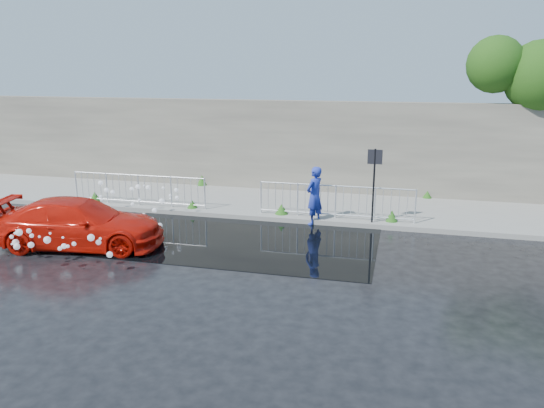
{
  "coord_description": "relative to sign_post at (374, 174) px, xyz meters",
  "views": [
    {
      "loc": [
        5.04,
        -13.23,
        4.94
      ],
      "look_at": [
        1.36,
        1.43,
        1.0
      ],
      "focal_mm": 35.0,
      "sensor_mm": 36.0,
      "label": 1
    }
  ],
  "objects": [
    {
      "name": "ground",
      "position": [
        -4.2,
        -3.1,
        -1.72
      ],
      "size": [
        90.0,
        90.0,
        0.0
      ],
      "primitive_type": "plane",
      "color": "black",
      "rests_on": "ground"
    },
    {
      "name": "pavement",
      "position": [
        -4.2,
        1.9,
        -1.65
      ],
      "size": [
        30.0,
        4.0,
        0.15
      ],
      "primitive_type": "cube",
      "color": "gray",
      "rests_on": "ground"
    },
    {
      "name": "curb",
      "position": [
        -4.2,
        -0.1,
        -1.64
      ],
      "size": [
        30.0,
        0.25,
        0.16
      ],
      "primitive_type": "cube",
      "color": "gray",
      "rests_on": "ground"
    },
    {
      "name": "retaining_wall",
      "position": [
        -4.2,
        4.1,
        0.18
      ],
      "size": [
        30.0,
        0.6,
        3.5
      ],
      "primitive_type": "cube",
      "color": "#58534A",
      "rests_on": "pavement"
    },
    {
      "name": "puddle",
      "position": [
        -3.7,
        -2.1,
        -1.72
      ],
      "size": [
        8.0,
        5.0,
        0.01
      ],
      "primitive_type": "cube",
      "color": "black",
      "rests_on": "ground"
    },
    {
      "name": "sign_post",
      "position": [
        0.0,
        0.0,
        0.0
      ],
      "size": [
        0.45,
        0.06,
        2.5
      ],
      "color": "black",
      "rests_on": "ground"
    },
    {
      "name": "tree",
      "position": [
        5.39,
        4.31,
        3.1
      ],
      "size": [
        5.09,
        2.52,
        6.28
      ],
      "color": "#332114",
      "rests_on": "ground"
    },
    {
      "name": "railing_left",
      "position": [
        -8.2,
        0.25,
        -0.99
      ],
      "size": [
        5.05,
        0.05,
        1.1
      ],
      "color": "silver",
      "rests_on": "pavement"
    },
    {
      "name": "railing_right",
      "position": [
        -1.2,
        0.25,
        -0.99
      ],
      "size": [
        5.05,
        0.05,
        1.1
      ],
      "color": "silver",
      "rests_on": "pavement"
    },
    {
      "name": "weeds",
      "position": [
        -4.58,
        1.46,
        -1.4
      ],
      "size": [
        12.17,
        3.93,
        0.43
      ],
      "color": "#154311",
      "rests_on": "pavement"
    },
    {
      "name": "water_spray",
      "position": [
        -7.81,
        -3.13,
        -1.02
      ],
      "size": [
        3.53,
        5.63,
        1.08
      ],
      "color": "white",
      "rests_on": "ground"
    },
    {
      "name": "red_car",
      "position": [
        -7.85,
        -3.88,
        -1.05
      ],
      "size": [
        4.93,
        2.67,
        1.35
      ],
      "primitive_type": "imported",
      "rotation": [
        0.0,
        0.0,
        1.74
      ],
      "color": "red",
      "rests_on": "ground"
    },
    {
      "name": "person",
      "position": [
        -1.83,
        -0.1,
        -0.78
      ],
      "size": [
        0.72,
        0.82,
        1.88
      ],
      "primitive_type": "imported",
      "rotation": [
        0.0,
        0.0,
        -2.06
      ],
      "color": "#2032A4",
      "rests_on": "ground"
    }
  ]
}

